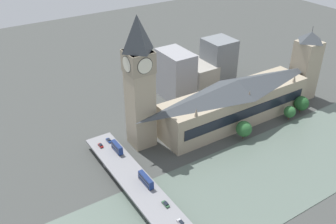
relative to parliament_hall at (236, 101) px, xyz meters
name	(u,v)px	position (x,y,z in m)	size (l,w,h in m)	color
ground_plane	(240,135)	(-15.10, 8.00, -14.86)	(600.00, 600.00, 0.00)	#424442
river_water	(283,165)	(-50.55, 8.00, -14.71)	(58.88, 360.00, 0.30)	slate
parliament_hall	(236,101)	(0.00, 0.00, 0.00)	(24.66, 105.38, 29.94)	tan
clock_tower	(139,81)	(10.88, 63.35, 26.83)	(14.56, 14.56, 78.37)	tan
victoria_tower	(305,65)	(0.05, -64.21, 9.75)	(15.03, 15.03, 53.21)	tan
road_bridge	(165,217)	(-50.55, 85.72, -10.49)	(149.77, 15.43, 5.37)	slate
double_decker_bus_lead	(146,180)	(-27.60, 82.39, -6.81)	(11.65, 2.58, 4.84)	navy
double_decker_bus_mid	(117,147)	(4.61, 82.52, -6.70)	(10.14, 2.59, 5.05)	navy
car_northbound_lead	(181,223)	(-58.56, 82.34, -8.84)	(4.78, 1.80, 1.25)	silver
car_northbound_mid	(166,204)	(-45.36, 82.02, -8.77)	(4.57, 1.86, 1.44)	#2D5638
car_northbound_tail	(101,145)	(13.86, 88.52, -8.73)	(4.15, 1.88, 1.50)	maroon
car_southbound_lead	(109,140)	(15.96, 82.47, -8.73)	(4.62, 1.90, 1.50)	navy
city_block_west	(176,75)	(49.23, 13.56, 2.66)	(28.04, 18.21, 35.03)	#939399
city_block_center	(197,73)	(59.26, -13.36, -6.38)	(32.43, 19.66, 16.96)	#A39E93
city_block_east	(218,60)	(55.60, -31.20, 1.90)	(21.72, 21.46, 33.51)	slate
tree_embankment_near	(244,129)	(-18.58, 8.84, -7.80)	(9.72, 9.72, 11.93)	brown
tree_embankment_mid	(301,103)	(-16.18, -45.59, -7.76)	(9.94, 9.94, 12.07)	brown
tree_embankment_far	(290,112)	(-18.41, -31.90, -8.95)	(7.80, 7.80, 9.82)	brown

